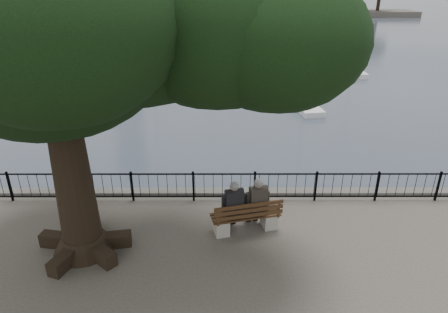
{
  "coord_description": "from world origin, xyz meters",
  "views": [
    {
      "loc": [
        -0.01,
        -8.94,
        6.81
      ],
      "look_at": [
        0.0,
        2.5,
        1.6
      ],
      "focal_mm": 32.0,
      "sensor_mm": 36.0,
      "label": 1
    }
  ],
  "objects_px": {
    "person_left": "(233,207)",
    "lion_monument": "(238,19)",
    "bench": "(246,220)",
    "tree": "(87,17)",
    "person_right": "(256,204)"
  },
  "relations": [
    {
      "from": "tree",
      "to": "lion_monument",
      "type": "distance_m",
      "value": 50.34
    },
    {
      "from": "tree",
      "to": "lion_monument",
      "type": "xyz_separation_m",
      "value": [
        4.94,
        49.87,
        -4.74
      ]
    },
    {
      "from": "lion_monument",
      "to": "tree",
      "type": "bearing_deg",
      "value": -95.66
    },
    {
      "from": "person_right",
      "to": "lion_monument",
      "type": "bearing_deg",
      "value": 88.74
    },
    {
      "from": "tree",
      "to": "bench",
      "type": "bearing_deg",
      "value": 11.58
    },
    {
      "from": "bench",
      "to": "tree",
      "type": "xyz_separation_m",
      "value": [
        -3.58,
        -0.73,
        5.62
      ]
    },
    {
      "from": "bench",
      "to": "lion_monument",
      "type": "height_order",
      "value": "lion_monument"
    },
    {
      "from": "bench",
      "to": "person_left",
      "type": "bearing_deg",
      "value": 176.94
    },
    {
      "from": "person_left",
      "to": "tree",
      "type": "height_order",
      "value": "tree"
    },
    {
      "from": "person_left",
      "to": "lion_monument",
      "type": "distance_m",
      "value": 49.15
    },
    {
      "from": "lion_monument",
      "to": "person_left",
      "type": "bearing_deg",
      "value": -92.05
    },
    {
      "from": "person_left",
      "to": "tree",
      "type": "relative_size",
      "value": 0.15
    },
    {
      "from": "person_left",
      "to": "person_right",
      "type": "bearing_deg",
      "value": 13.96
    },
    {
      "from": "bench",
      "to": "tree",
      "type": "bearing_deg",
      "value": -168.42
    },
    {
      "from": "person_left",
      "to": "lion_monument",
      "type": "relative_size",
      "value": 0.19
    }
  ]
}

